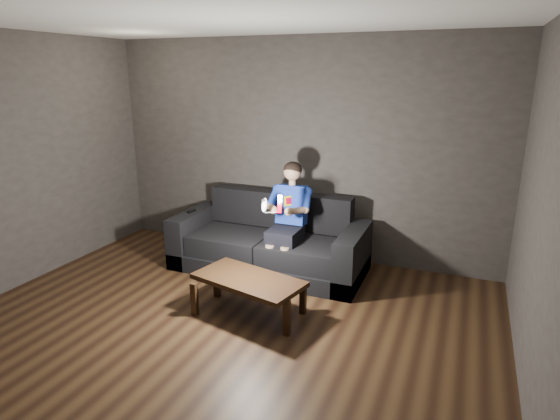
% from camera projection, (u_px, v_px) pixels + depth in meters
% --- Properties ---
extents(floor, '(5.00, 5.00, 0.00)m').
position_uv_depth(floor, '(194.00, 353.00, 3.94)').
color(floor, black).
rests_on(floor, ground).
extents(back_wall, '(5.00, 0.04, 2.70)m').
position_uv_depth(back_wall, '(298.00, 150.00, 5.78)').
color(back_wall, '#342F2D').
rests_on(back_wall, ground).
extents(right_wall, '(0.04, 5.00, 2.70)m').
position_uv_depth(right_wall, '(559.00, 241.00, 2.65)').
color(right_wall, '#342F2D').
rests_on(right_wall, ground).
extents(ceiling, '(5.00, 5.00, 0.02)m').
position_uv_depth(ceiling, '(173.00, 7.00, 3.18)').
color(ceiling, silver).
rests_on(ceiling, back_wall).
extents(sofa, '(2.25, 0.97, 0.87)m').
position_uv_depth(sofa, '(270.00, 246.00, 5.57)').
color(sofa, black).
rests_on(sofa, floor).
extents(child, '(0.50, 0.62, 1.23)m').
position_uv_depth(child, '(288.00, 211.00, 5.29)').
color(child, black).
rests_on(child, sofa).
extents(wii_remote_red, '(0.05, 0.07, 0.19)m').
position_uv_depth(wii_remote_red, '(280.00, 204.00, 4.77)').
color(wii_remote_red, '#C3000F').
rests_on(wii_remote_red, child).
extents(nunchuk_white, '(0.07, 0.10, 0.16)m').
position_uv_depth(nunchuk_white, '(264.00, 205.00, 4.85)').
color(nunchuk_white, white).
rests_on(nunchuk_white, child).
extents(wii_remote_black, '(0.04, 0.14, 0.03)m').
position_uv_depth(wii_remote_black, '(192.00, 211.00, 5.77)').
color(wii_remote_black, black).
rests_on(wii_remote_black, sofa).
extents(coffee_table, '(1.15, 0.76, 0.38)m').
position_uv_depth(coffee_table, '(249.00, 283.00, 4.48)').
color(coffee_table, black).
rests_on(coffee_table, floor).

